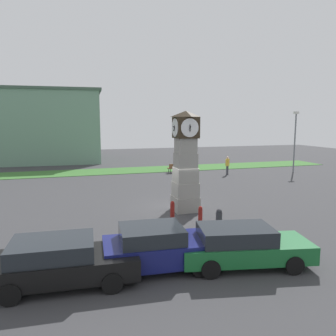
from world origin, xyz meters
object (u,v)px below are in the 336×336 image
(bench, at_px, (176,167))
(pedestrian_near_bench, at_px, (227,164))
(car_near_tower, at_px, (158,247))
(bollard_mid_row, at_px, (200,216))
(bollard_far_row, at_px, (219,221))
(car_by_building, at_px, (242,245))
(bollard_near_tower, at_px, (172,210))
(car_navy_sedan, at_px, (61,261))
(street_lamp_near_road, at_px, (295,137))
(clock_tower, at_px, (185,163))

(bench, height_order, pedestrian_near_bench, pedestrian_near_bench)
(pedestrian_near_bench, bearing_deg, car_near_tower, -123.59)
(bollard_mid_row, bearing_deg, bollard_far_row, -70.69)
(car_near_tower, distance_m, car_by_building, 2.98)
(bollard_near_tower, distance_m, bench, 15.86)
(bollard_mid_row, distance_m, pedestrian_near_bench, 15.93)
(car_by_building, height_order, bench, car_by_building)
(car_navy_sedan, xyz_separation_m, street_lamp_near_road, (21.99, 17.34, 2.76))
(car_near_tower, relative_size, street_lamp_near_road, 0.65)
(bollard_mid_row, distance_m, car_near_tower, 5.13)
(car_near_tower, relative_size, bench, 2.39)
(car_near_tower, relative_size, pedestrian_near_bench, 2.23)
(car_near_tower, distance_m, bench, 21.61)
(bollard_far_row, distance_m, car_near_tower, 4.59)
(clock_tower, height_order, car_navy_sedan, clock_tower)
(bollard_near_tower, xyz_separation_m, bench, (5.13, 15.01, 0.02))
(car_by_building, bearing_deg, pedestrian_near_bench, 64.33)
(car_by_building, relative_size, pedestrian_near_bench, 2.73)
(car_near_tower, bearing_deg, street_lamp_near_road, 42.35)
(clock_tower, xyz_separation_m, bollard_far_row, (0.20, -3.98, -2.17))
(bollard_near_tower, height_order, car_near_tower, car_near_tower)
(street_lamp_near_road, bearing_deg, bollard_mid_row, -139.76)
(car_navy_sedan, relative_size, car_by_building, 0.96)
(car_navy_sedan, bearing_deg, street_lamp_near_road, 38.25)
(bollard_near_tower, bearing_deg, car_navy_sedan, -134.51)
(car_near_tower, xyz_separation_m, bench, (7.36, 20.32, -0.26))
(bench, bearing_deg, car_by_building, -101.98)
(clock_tower, height_order, pedestrian_near_bench, clock_tower)
(bollard_mid_row, xyz_separation_m, bench, (4.13, 16.35, 0.03))
(bollard_near_tower, bearing_deg, car_near_tower, -112.74)
(bollard_mid_row, xyz_separation_m, pedestrian_near_bench, (8.39, 13.53, 0.53))
(bollard_mid_row, xyz_separation_m, street_lamp_near_road, (15.59, 13.20, 3.01))
(bench, bearing_deg, bollard_near_tower, -108.88)
(bollard_near_tower, height_order, pedestrian_near_bench, pedestrian_near_bench)
(bollard_far_row, bearing_deg, car_by_building, -102.29)
(bollard_far_row, bearing_deg, clock_tower, 92.91)
(clock_tower, height_order, car_by_building, clock_tower)
(clock_tower, bearing_deg, car_near_tower, -117.11)
(bollard_mid_row, height_order, car_navy_sedan, car_navy_sedan)
(clock_tower, bearing_deg, bench, 73.94)
(street_lamp_near_road, bearing_deg, bollard_far_row, -136.50)
(car_by_building, relative_size, street_lamp_near_road, 0.80)
(bench, relative_size, pedestrian_near_bench, 0.93)
(bollard_mid_row, bearing_deg, clock_tower, 85.50)
(bollard_near_tower, relative_size, car_navy_sedan, 0.21)
(car_navy_sedan, distance_m, car_by_building, 6.10)
(car_near_tower, relative_size, car_by_building, 0.82)
(bollard_near_tower, xyz_separation_m, bollard_mid_row, (1.01, -1.35, -0.00))
(pedestrian_near_bench, bearing_deg, car_by_building, -115.67)
(bollard_mid_row, bearing_deg, bollard_near_tower, 126.81)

